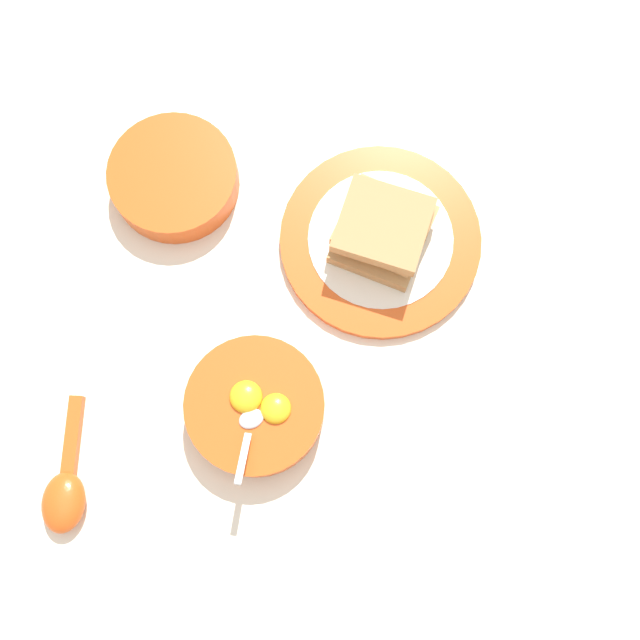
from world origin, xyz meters
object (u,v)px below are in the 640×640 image
toast_plate (380,240)px  congee_bowl (174,178)px  egg_bowl (255,406)px  soup_spoon (65,492)px  toast_sandwich (383,230)px

toast_plate → congee_bowl: 0.24m
toast_plate → congee_bowl: congee_bowl is taller
egg_bowl → congee_bowl: (0.01, 0.27, -0.00)m
soup_spoon → congee_bowl: 0.36m
egg_bowl → congee_bowl: size_ratio=1.00×
congee_bowl → toast_sandwich: bearing=-39.7°
egg_bowl → soup_spoon: 0.21m
egg_bowl → toast_plate: (0.20, 0.12, -0.02)m
egg_bowl → soup_spoon: egg_bowl is taller
egg_bowl → toast_sandwich: 0.23m
egg_bowl → toast_sandwich: bearing=31.5°
toast_plate → toast_sandwich: size_ratio=1.68×
toast_sandwich → congee_bowl: size_ratio=0.93×
toast_plate → toast_sandwich: toast_sandwich is taller
toast_plate → soup_spoon: 0.43m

